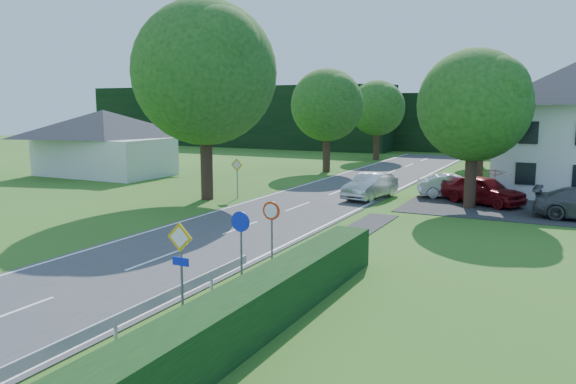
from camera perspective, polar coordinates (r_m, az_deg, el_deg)
The scene contains 24 objects.
road at distance 27.46m, azimuth -2.64°, elevation -2.87°, with size 7.00×80.00×0.04m, color #3C3C3F.
parking_pad at distance 36.89m, azimuth 24.49°, elevation -0.64°, with size 14.00×16.00×0.04m, color #252628.
line_edge_left at distance 29.15m, azimuth -8.22°, elevation -2.22°, with size 0.12×80.00×0.01m, color white.
line_edge_right at distance 26.05m, azimuth 3.63°, elevation -3.47°, with size 0.12×80.00×0.01m, color white.
line_centre at distance 27.45m, azimuth -2.64°, elevation -2.82°, with size 0.12×80.00×0.01m, color white, non-canonical shape.
tree_main at distance 33.47m, azimuth -8.41°, elevation 9.14°, with size 9.40×9.40×11.64m, color #194615, non-canonical shape.
tree_left_far at distance 47.11m, azimuth 3.96°, elevation 7.25°, with size 7.00×7.00×8.58m, color #194615, non-canonical shape.
tree_right_far at distance 45.87m, azimuth 19.04°, elevation 7.06°, with size 7.40×7.40×9.09m, color #194615, non-canonical shape.
tree_left_back at distance 58.21m, azimuth 9.02°, elevation 7.21°, with size 6.60×6.60×8.07m, color #194615, non-canonical shape.
tree_right_back at distance 53.95m, azimuth 19.10°, elevation 6.44°, with size 6.20×6.20×7.56m, color #194615, non-canonical shape.
tree_right_mid at distance 31.82m, azimuth 18.28°, elevation 6.06°, with size 7.00×7.00×8.58m, color #194615, non-canonical shape.
treeline_left at distance 77.33m, azimuth -5.60°, elevation 7.63°, with size 44.00×6.00×8.00m, color black.
treeline_right at distance 69.67m, azimuth 22.51°, elevation 6.46°, with size 30.00×5.00×7.00m, color black.
bungalow_left at distance 47.19m, azimuth -18.17°, elevation 4.91°, with size 11.00×6.50×5.20m.
streetlight at distance 33.85m, azimuth 18.06°, elevation 6.51°, with size 2.03×0.18×8.00m.
sign_priority_right at distance 14.95m, azimuth -10.86°, elevation -6.04°, with size 0.78×0.09×2.59m.
sign_roundabout at distance 17.38m, azimuth -4.82°, elevation -4.23°, with size 0.64×0.08×2.37m.
sign_speed_limit at distance 19.05m, azimuth -1.70°, elevation -2.75°, with size 0.64×0.11×2.37m.
sign_priority_left at distance 33.69m, azimuth -5.20°, elevation 2.21°, with size 0.78×0.09×2.44m.
moving_car at distance 33.87m, azimuth 8.35°, elevation 0.61°, with size 1.60×4.58×1.51m, color silver.
motorcycle at distance 39.77m, azimuth 8.19°, elevation 1.55°, with size 0.75×2.14×1.12m, color black.
parked_car_red at distance 33.45m, azimuth 19.23°, elevation 0.20°, with size 1.92×4.76×1.62m, color maroon.
parked_car_silver_a at distance 35.31m, azimuth 16.49°, elevation 0.59°, with size 1.49×4.26×1.40m, color silver.
parasol at distance 35.73m, azimuth 20.24°, elevation 0.80°, with size 1.94×1.98×1.78m, color #BF3B0F.
Camera 1 is at (13.16, -3.45, 5.60)m, focal length 35.00 mm.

